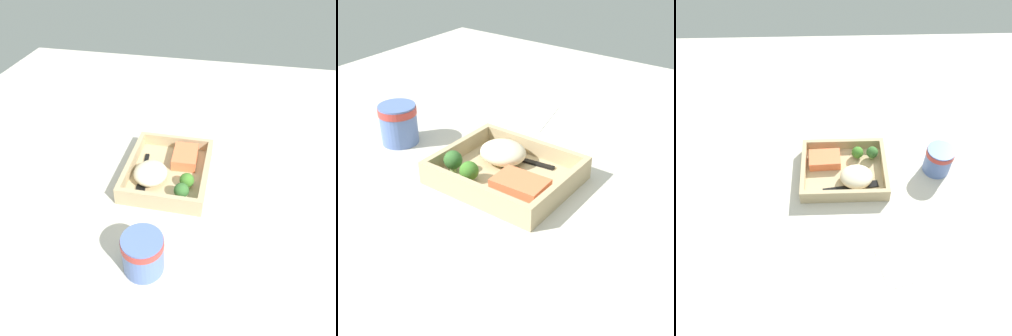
{
  "view_description": "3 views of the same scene",
  "coord_description": "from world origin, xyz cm",
  "views": [
    {
      "loc": [
        62.56,
        12.93,
        55.41
      ],
      "look_at": [
        0.0,
        0.0,
        2.7
      ],
      "focal_mm": 35.0,
      "sensor_mm": 36.0,
      "label": 1
    },
    {
      "loc": [
        -43.64,
        59.55,
        47.08
      ],
      "look_at": [
        0.0,
        0.0,
        2.7
      ],
      "focal_mm": 50.0,
      "sensor_mm": 36.0,
      "label": 2
    },
    {
      "loc": [
        -1.94,
        -60.51,
        75.85
      ],
      "look_at": [
        0.0,
        0.0,
        2.7
      ],
      "focal_mm": 35.0,
      "sensor_mm": 36.0,
      "label": 3
    }
  ],
  "objects": [
    {
      "name": "receipt_slip",
      "position": [
        12.23,
        -26.45,
        0.12
      ],
      "size": [
        12.91,
        16.24,
        0.24
      ],
      "primitive_type": "cube",
      "rotation": [
        0.0,
        0.0,
        0.24
      ],
      "color": "white",
      "rests_on": "ground_plane"
    },
    {
      "name": "paper_cup",
      "position": [
        27.43,
        0.89,
        4.74
      ],
      "size": [
        8.03,
        8.03,
        8.5
      ],
      "color": "#546EAF",
      "rests_on": "ground_plane"
    },
    {
      "name": "mashed_potatoes",
      "position": [
        3.4,
        -3.7,
        3.22
      ],
      "size": [
        9.27,
        8.3,
        4.04
      ],
      "primitive_type": "ellipsoid",
      "color": "beige",
      "rests_on": "takeout_tray"
    },
    {
      "name": "broccoli_floret_2",
      "position": [
        8.57,
        4.92,
        3.69
      ],
      "size": [
        3.53,
        3.53,
        4.37
      ],
      "color": "#7D9E59",
      "rests_on": "takeout_tray"
    },
    {
      "name": "takeout_tray",
      "position": [
        0.0,
        0.0,
        0.6
      ],
      "size": [
        24.59,
        20.33,
        1.2
      ],
      "primitive_type": "cube",
      "color": "tan",
      "rests_on": "ground_plane"
    },
    {
      "name": "salmon_fillet",
      "position": [
        -5.6,
        3.48,
        2.63
      ],
      "size": [
        9.44,
        6.63,
        2.87
      ],
      "primitive_type": "cube",
      "rotation": [
        0.0,
        0.0,
        0.04
      ],
      "color": "#F57346",
      "rests_on": "takeout_tray"
    },
    {
      "name": "broccoli_floret_1",
      "position": [
        4.24,
        5.49,
        3.2
      ],
      "size": [
        3.55,
        3.55,
        3.84
      ],
      "color": "#7C9F5C",
      "rests_on": "takeout_tray"
    },
    {
      "name": "ground_plane",
      "position": [
        0.0,
        0.0,
        -1.0
      ],
      "size": [
        160.0,
        160.0,
        2.0
      ],
      "primitive_type": "cube",
      "color": "beige"
    },
    {
      "name": "tray_rim",
      "position": [
        0.0,
        0.0,
        2.83
      ],
      "size": [
        24.59,
        20.33,
        3.26
      ],
      "color": "tan",
      "rests_on": "takeout_tray"
    },
    {
      "name": "fork",
      "position": [
        2.74,
        -5.81,
        1.42
      ],
      "size": [
        15.88,
        3.67,
        0.44
      ],
      "color": "black",
      "rests_on": "takeout_tray"
    }
  ]
}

